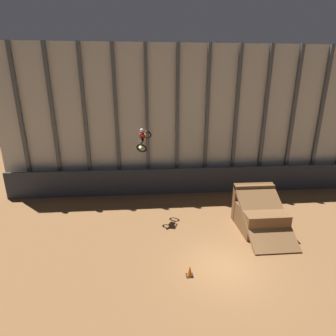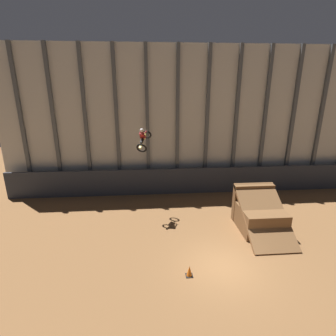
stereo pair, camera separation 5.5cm
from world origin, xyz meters
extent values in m
plane|color=brown|center=(0.00, 0.00, 0.00)|extent=(60.00, 60.00, 0.00)
cube|color=beige|center=(0.00, 10.98, 6.17)|extent=(32.00, 0.12, 12.34)
cube|color=#4C5156|center=(-13.93, 10.78, 6.17)|extent=(0.28, 0.28, 12.34)
cube|color=#4C5156|center=(-11.40, 10.78, 6.17)|extent=(0.28, 0.28, 12.34)
cube|color=#4C5156|center=(-8.87, 10.78, 6.17)|extent=(0.28, 0.28, 12.34)
cube|color=#4C5156|center=(-6.33, 10.78, 6.17)|extent=(0.28, 0.28, 12.34)
cube|color=#4C5156|center=(-3.80, 10.78, 6.17)|extent=(0.28, 0.28, 12.34)
cube|color=#4C5156|center=(-1.27, 10.78, 6.17)|extent=(0.28, 0.28, 12.34)
cube|color=#4C5156|center=(1.27, 10.78, 6.17)|extent=(0.28, 0.28, 12.34)
cube|color=#4C5156|center=(3.80, 10.78, 6.17)|extent=(0.28, 0.28, 12.34)
cube|color=#4C5156|center=(6.33, 10.78, 6.17)|extent=(0.28, 0.28, 12.34)
cube|color=#4C5156|center=(8.87, 10.78, 6.17)|extent=(0.28, 0.28, 12.34)
cube|color=#4C5156|center=(11.40, 10.78, 6.17)|extent=(0.28, 0.28, 12.34)
cube|color=#2D333D|center=(0.00, 9.97, 1.15)|extent=(31.36, 0.20, 2.30)
cube|color=brown|center=(3.44, 3.64, 0.79)|extent=(2.71, 3.06, 1.57)
cube|color=brown|center=(3.44, 4.92, 1.31)|extent=(2.77, 0.50, 2.62)
cube|color=brown|center=(3.44, 2.99, 1.31)|extent=(2.77, 4.48, 2.79)
torus|color=black|center=(-3.89, 7.08, 5.83)|extent=(0.83, 0.65, 0.68)
torus|color=black|center=(-4.24, 5.93, 5.12)|extent=(0.83, 0.65, 0.68)
cube|color=#B7B7BC|center=(-4.09, 6.40, 5.55)|extent=(0.34, 0.62, 0.51)
cube|color=yellow|center=(-4.08, 6.45, 5.81)|extent=(0.33, 0.54, 0.43)
cube|color=black|center=(-4.18, 6.11, 5.63)|extent=(0.31, 0.57, 0.39)
cube|color=yellow|center=(-4.30, 5.72, 5.29)|extent=(0.23, 0.37, 0.23)
cylinder|color=#B7B7BC|center=(-3.97, 6.82, 5.95)|extent=(0.09, 0.15, 0.55)
cylinder|color=black|center=(-4.02, 6.67, 6.13)|extent=(0.48, 0.51, 0.04)
cube|color=maroon|center=(-4.17, 6.14, 5.97)|extent=(0.41, 0.55, 0.47)
sphere|color=silver|center=(-4.20, 6.06, 6.30)|extent=(0.35, 0.42, 0.36)
cylinder|color=maroon|center=(-4.24, 6.35, 5.78)|extent=(0.23, 0.44, 0.14)
cylinder|color=maroon|center=(-4.01, 6.28, 5.78)|extent=(0.23, 0.44, 0.14)
cylinder|color=maroon|center=(-4.27, 6.37, 6.11)|extent=(0.23, 0.53, 0.17)
cylinder|color=maroon|center=(-3.96, 6.28, 6.11)|extent=(0.23, 0.53, 0.17)
cube|color=black|center=(-1.89, -0.54, 0.01)|extent=(0.36, 0.36, 0.03)
cone|color=orange|center=(-1.89, -0.54, 0.31)|extent=(0.28, 0.28, 0.55)
camera|label=1|loc=(-3.88, -11.33, 9.21)|focal=28.00mm
camera|label=2|loc=(-3.83, -11.34, 9.21)|focal=28.00mm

